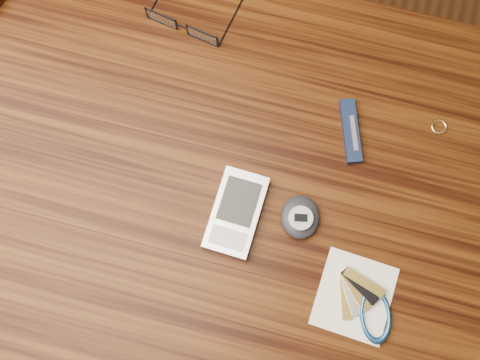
{
  "coord_description": "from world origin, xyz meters",
  "views": [
    {
      "loc": [
        0.1,
        -0.17,
        1.55
      ],
      "look_at": [
        0.04,
        0.03,
        0.76
      ],
      "focal_mm": 45.0,
      "sensor_mm": 36.0,
      "label": 1
    }
  ],
  "objects_px": {
    "desk": "(208,211)",
    "eyeglasses": "(184,24)",
    "pocket_knife": "(351,131)",
    "pda_phone": "(236,213)",
    "notepad_keys": "(365,305)",
    "pedometer": "(300,217)"
  },
  "relations": [
    {
      "from": "pda_phone",
      "to": "pocket_knife",
      "type": "height_order",
      "value": "pda_phone"
    },
    {
      "from": "desk",
      "to": "eyeglasses",
      "type": "distance_m",
      "value": 0.28
    },
    {
      "from": "desk",
      "to": "pda_phone",
      "type": "xyz_separation_m",
      "value": [
        0.05,
        -0.01,
        0.11
      ]
    },
    {
      "from": "desk",
      "to": "pocket_knife",
      "type": "distance_m",
      "value": 0.25
    },
    {
      "from": "notepad_keys",
      "to": "pocket_knife",
      "type": "xyz_separation_m",
      "value": [
        -0.07,
        0.23,
        0.0
      ]
    },
    {
      "from": "desk",
      "to": "pda_phone",
      "type": "distance_m",
      "value": 0.12
    },
    {
      "from": "pedometer",
      "to": "notepad_keys",
      "type": "relative_size",
      "value": 0.59
    },
    {
      "from": "notepad_keys",
      "to": "pedometer",
      "type": "bearing_deg",
      "value": 140.58
    },
    {
      "from": "pedometer",
      "to": "pda_phone",
      "type": "bearing_deg",
      "value": -169.41
    },
    {
      "from": "notepad_keys",
      "to": "pocket_knife",
      "type": "distance_m",
      "value": 0.24
    },
    {
      "from": "pda_phone",
      "to": "pedometer",
      "type": "relative_size",
      "value": 1.68
    },
    {
      "from": "desk",
      "to": "pocket_knife",
      "type": "height_order",
      "value": "pocket_knife"
    },
    {
      "from": "eyeglasses",
      "to": "pda_phone",
      "type": "distance_m",
      "value": 0.29
    },
    {
      "from": "pda_phone",
      "to": "notepad_keys",
      "type": "xyz_separation_m",
      "value": [
        0.19,
        -0.07,
        -0.0
      ]
    },
    {
      "from": "desk",
      "to": "pocket_knife",
      "type": "relative_size",
      "value": 10.66
    },
    {
      "from": "eyeglasses",
      "to": "pda_phone",
      "type": "xyz_separation_m",
      "value": [
        0.14,
        -0.25,
        -0.0
      ]
    },
    {
      "from": "pda_phone",
      "to": "pedometer",
      "type": "xyz_separation_m",
      "value": [
        0.08,
        0.02,
        0.0
      ]
    },
    {
      "from": "desk",
      "to": "notepad_keys",
      "type": "bearing_deg",
      "value": -19.71
    },
    {
      "from": "notepad_keys",
      "to": "pocket_knife",
      "type": "bearing_deg",
      "value": 106.82
    },
    {
      "from": "pocket_knife",
      "to": "notepad_keys",
      "type": "bearing_deg",
      "value": -73.18
    },
    {
      "from": "pedometer",
      "to": "notepad_keys",
      "type": "height_order",
      "value": "pedometer"
    },
    {
      "from": "pedometer",
      "to": "notepad_keys",
      "type": "bearing_deg",
      "value": -39.42
    }
  ]
}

